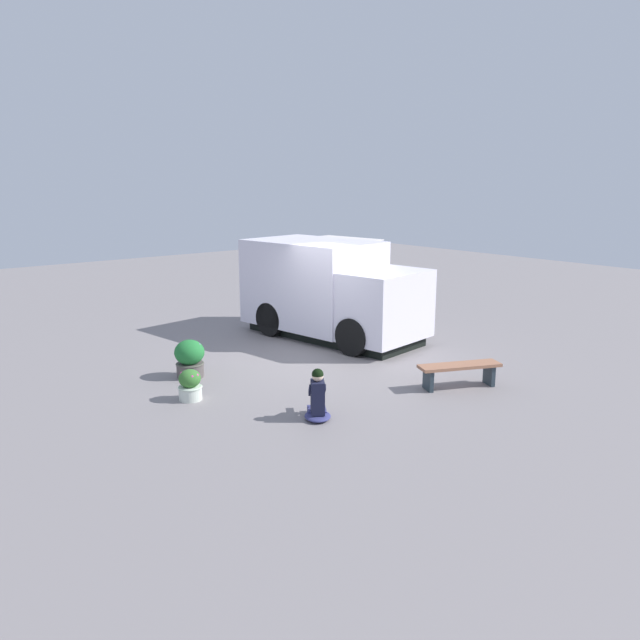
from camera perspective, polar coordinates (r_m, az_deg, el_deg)
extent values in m
plane|color=gray|center=(14.01, -0.26, -3.28)|extent=(40.00, 40.00, 0.00)
cube|color=silver|center=(15.82, -0.65, 3.49)|extent=(2.63, 3.54, 2.17)
cube|color=silver|center=(14.40, 6.13, 1.36)|extent=(2.28, 1.68, 1.61)
cube|color=black|center=(13.97, 8.39, 2.11)|extent=(1.73, 0.28, 0.61)
cube|color=black|center=(16.61, 1.96, 4.38)|extent=(0.28, 1.78, 0.76)
cube|color=silver|center=(16.72, 2.64, 7.58)|extent=(0.87, 2.02, 0.03)
cube|color=black|center=(15.60, 1.24, -1.16)|extent=(2.36, 4.63, 0.24)
cylinder|color=black|center=(13.89, 3.04, -1.58)|extent=(0.34, 0.89, 0.87)
cylinder|color=black|center=(15.42, 7.69, -0.24)|extent=(0.34, 0.89, 0.87)
cylinder|color=black|center=(15.72, -4.64, 0.09)|extent=(0.34, 0.89, 0.87)
cylinder|color=black|center=(17.08, 0.19, 1.15)|extent=(0.34, 0.89, 0.87)
ellipsoid|color=navy|center=(10.34, -0.22, -8.93)|extent=(0.66, 0.68, 0.11)
cube|color=navy|center=(10.53, 0.25, -8.48)|extent=(0.29, 0.36, 0.11)
cube|color=navy|center=(10.51, -0.85, -8.51)|extent=(0.29, 0.36, 0.11)
cube|color=#191B33|center=(10.22, -0.22, -7.19)|extent=(0.35, 0.38, 0.56)
sphere|color=beige|center=(10.10, -0.22, -5.21)|extent=(0.19, 0.19, 0.19)
sphere|color=black|center=(10.09, -0.22, -5.08)|extent=(0.20, 0.20, 0.20)
cube|color=#191B33|center=(10.33, 0.24, -6.52)|extent=(0.27, 0.33, 0.29)
cube|color=#191B33|center=(10.32, -0.79, -6.54)|extent=(0.27, 0.33, 0.29)
cylinder|color=tan|center=(10.51, -0.35, -6.65)|extent=(0.30, 0.40, 0.09)
cube|color=#5FA947|center=(10.51, -0.35, -6.56)|extent=(0.23, 0.32, 0.02)
cylinder|color=silver|center=(11.43, -11.95, -6.66)|extent=(0.41, 0.41, 0.25)
torus|color=silver|center=(11.40, -11.98, -6.13)|extent=(0.44, 0.44, 0.04)
ellipsoid|color=#37702E|center=(11.35, -12.02, -5.34)|extent=(0.40, 0.40, 0.34)
sphere|color=#DF2F92|center=(11.26, -11.38, -5.08)|extent=(0.07, 0.07, 0.07)
sphere|color=#E43D96|center=(11.39, -12.71, -4.93)|extent=(0.08, 0.08, 0.08)
sphere|color=#EF239E|center=(11.19, -11.80, -5.19)|extent=(0.06, 0.06, 0.06)
sphere|color=#E928A1|center=(11.43, -11.36, -5.00)|extent=(0.06, 0.06, 0.06)
sphere|color=#F32294|center=(11.46, -12.58, -5.10)|extent=(0.08, 0.08, 0.08)
sphere|color=#E0299A|center=(11.50, -12.05, -4.94)|extent=(0.08, 0.08, 0.08)
cylinder|color=#504947|center=(12.73, -11.97, -4.56)|extent=(0.54, 0.54, 0.29)
torus|color=#4E4D45|center=(12.69, -12.00, -4.00)|extent=(0.57, 0.57, 0.04)
ellipsoid|color=#227333|center=(12.63, -12.05, -2.95)|extent=(0.60, 0.60, 0.51)
sphere|color=purple|center=(12.55, -11.21, -2.32)|extent=(0.08, 0.08, 0.08)
sphere|color=purple|center=(12.55, -13.07, -2.59)|extent=(0.06, 0.06, 0.06)
sphere|color=purple|center=(12.76, -12.49, -2.14)|extent=(0.09, 0.09, 0.09)
sphere|color=purple|center=(12.38, -11.94, -2.88)|extent=(0.06, 0.06, 0.06)
sphere|color=purple|center=(12.71, -11.21, -2.30)|extent=(0.06, 0.06, 0.06)
cube|color=#98654A|center=(12.05, 12.86, -4.16)|extent=(1.63, 1.03, 0.06)
cube|color=#27333C|center=(12.42, 15.45, -4.91)|extent=(0.21, 0.34, 0.40)
cube|color=#27333C|center=(11.84, 10.03, -5.51)|extent=(0.21, 0.34, 0.40)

